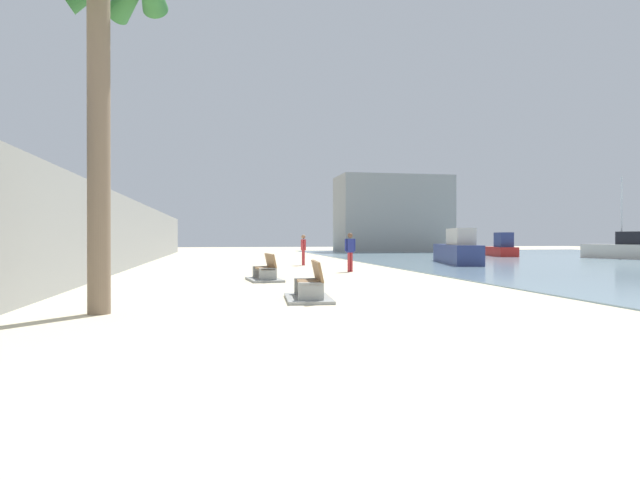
# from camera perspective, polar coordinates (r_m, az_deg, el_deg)

# --- Properties ---
(ground_plane) EXTENTS (120.00, 120.00, 0.00)m
(ground_plane) POSITION_cam_1_polar(r_m,az_deg,el_deg) (27.23, -4.98, -3.03)
(ground_plane) COLOR beige
(seawall) EXTENTS (0.80, 64.00, 3.52)m
(seawall) POSITION_cam_1_polar(r_m,az_deg,el_deg) (27.45, -20.75, 0.66)
(seawall) COLOR gray
(seawall) RESTS_ON ground
(palm_tree) EXTENTS (3.22, 3.24, 8.06)m
(palm_tree) POSITION_cam_1_polar(r_m,az_deg,el_deg) (12.63, -22.62, 21.82)
(palm_tree) COLOR #7A6651
(palm_tree) RESTS_ON ground
(bench_near) EXTENTS (1.26, 2.18, 0.98)m
(bench_near) POSITION_cam_1_polar(r_m,az_deg,el_deg) (13.31, -1.16, -5.47)
(bench_near) COLOR gray
(bench_near) RESTS_ON ground
(bench_far) EXTENTS (1.29, 2.19, 0.98)m
(bench_far) POSITION_cam_1_polar(r_m,az_deg,el_deg) (19.34, -5.93, -3.68)
(bench_far) COLOR gray
(bench_far) RESTS_ON ground
(person_walking) EXTENTS (0.52, 0.24, 1.78)m
(person_walking) POSITION_cam_1_polar(r_m,az_deg,el_deg) (24.16, 3.26, -0.96)
(person_walking) COLOR #B22D33
(person_walking) RESTS_ON ground
(person_standing) EXTENTS (0.26, 0.52, 1.72)m
(person_standing) POSITION_cam_1_polar(r_m,az_deg,el_deg) (29.75, -1.80, -0.80)
(person_standing) COLOR #B22D33
(person_standing) RESTS_ON ground
(boat_far_right) EXTENTS (3.81, 6.01, 5.94)m
(boat_far_right) POSITION_cam_1_polar(r_m,az_deg,el_deg) (44.08, 30.21, -0.79)
(boat_far_right) COLOR beige
(boat_far_right) RESTS_ON water_bay
(boat_mid_bay) EXTENTS (2.26, 4.41, 1.93)m
(boat_mid_bay) POSITION_cam_1_polar(r_m,az_deg,el_deg) (45.71, 18.96, -0.79)
(boat_mid_bay) COLOR red
(boat_mid_bay) RESTS_ON water_bay
(boat_distant) EXTENTS (3.18, 7.58, 2.05)m
(boat_distant) POSITION_cam_1_polar(r_m,az_deg,el_deg) (32.29, 14.52, -1.08)
(boat_distant) COLOR navy
(boat_distant) RESTS_ON water_bay
(harbor_building) EXTENTS (12.00, 6.00, 8.18)m
(harbor_building) POSITION_cam_1_polar(r_m,az_deg,el_deg) (58.17, 7.83, 2.76)
(harbor_building) COLOR gray
(harbor_building) RESTS_ON ground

